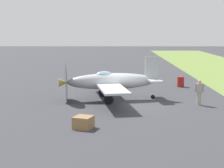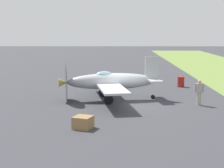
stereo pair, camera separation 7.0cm
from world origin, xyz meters
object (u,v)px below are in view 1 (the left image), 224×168
at_px(ground_crew_chief, 199,92).
at_px(supply_crate, 83,122).
at_px(fuel_drum, 181,82).
at_px(airplane_lead, 110,81).

xyz_separation_m(ground_crew_chief, supply_crate, (-5.87, 7.33, -0.59)).
bearing_deg(ground_crew_chief, supply_crate, -126.25).
relative_size(fuel_drum, supply_crate, 1.00).
xyz_separation_m(airplane_lead, fuel_drum, (6.17, -6.19, -0.92)).
distance_m(fuel_drum, supply_crate, 15.64).
distance_m(airplane_lead, fuel_drum, 8.79).
distance_m(ground_crew_chief, fuel_drum, 7.86).
bearing_deg(airplane_lead, ground_crew_chief, -115.43).
xyz_separation_m(airplane_lead, ground_crew_chief, (-1.68, -6.02, -0.46)).
bearing_deg(ground_crew_chief, fuel_drum, 103.78).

